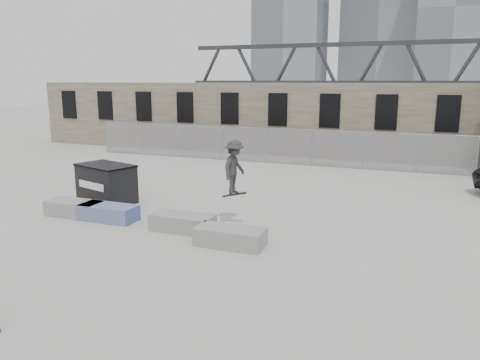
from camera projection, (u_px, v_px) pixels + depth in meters
name	position (u px, v px, depth m)	size (l,w,h in m)	color
ground	(147.00, 223.00, 15.66)	(120.00, 120.00, 0.00)	#AAA9A5
stone_wall	(283.00, 119.00, 29.98)	(36.00, 2.58, 4.50)	#675B4C
chainlink_fence	(265.00, 145.00, 26.83)	(22.06, 0.06, 2.02)	gray
planter_far_left	(75.00, 208.00, 16.43)	(2.00, 0.90, 0.53)	gray
planter_center_left	(108.00, 212.00, 15.91)	(2.00, 0.90, 0.53)	#334A99
planter_center_right	(182.00, 222.00, 14.79)	(2.00, 0.90, 0.53)	gray
planter_offset	(230.00, 236.00, 13.44)	(2.00, 0.90, 0.53)	gray
dumpster	(106.00, 183.00, 18.20)	(2.58, 2.00, 1.49)	black
skyline_towers	(385.00, 1.00, 97.08)	(58.00, 28.00, 48.00)	slate
truss_bridge	(439.00, 84.00, 61.32)	(70.00, 3.00, 9.80)	#2D3033
skateboarder	(234.00, 167.00, 15.05)	(0.81, 1.19, 1.88)	#2F2F32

